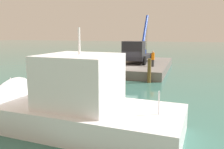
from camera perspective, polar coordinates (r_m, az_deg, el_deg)
The scene contains 9 objects.
ground at distance 25.40m, azimuth 3.18°, elevation -0.24°, with size 200.00×200.00×0.00m, color #386B60.
dock at distance 29.46m, azimuth 5.30°, elevation 2.06°, with size 13.63×8.26×0.91m, color slate.
crane_truck at distance 28.56m, azimuth 6.01°, elevation 5.42°, with size 9.36×3.06×6.09m.
dock_worker at distance 25.82m, azimuth 9.81°, elevation 3.78°, with size 0.34×0.34×1.70m.
salvaged_car at distance 22.52m, azimuth -2.77°, elevation -0.01°, with size 4.36×3.40×3.34m.
moored_yacht at distance 12.67m, azimuth -16.66°, elevation -8.52°, with size 4.75×12.44×6.48m.
piling_near at distance 23.50m, azimuth -5.29°, elevation 1.07°, with size 0.43×0.43×1.76m, color brown.
piling_mid at distance 22.44m, azimuth 1.95°, elevation 1.05°, with size 0.31×0.31×2.05m, color brown.
piling_far at distance 21.85m, azimuth 8.95°, elevation 0.92°, with size 0.33×0.33×2.22m, color brown.
Camera 1 is at (24.19, 6.26, 4.53)m, focal length 38.01 mm.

